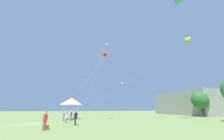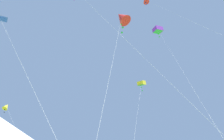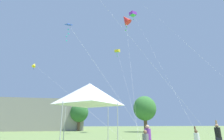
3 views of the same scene
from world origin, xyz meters
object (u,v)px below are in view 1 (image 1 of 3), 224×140
object	(u,v)px
person_black_shirt	(76,117)
kite_purple_box_0	(178,1)
cooler_box	(46,127)
kite_yellow_diamond_1	(123,83)
kite_blue_delta_4	(83,77)
person_grey_shirt	(64,116)
kite_yellow_box_2	(187,40)
person_purple_shirt	(71,115)
person_white_shirt	(66,118)
kite_red_diamond_3	(105,54)
person_red_shirt	(45,120)
kite_yellow_diamond_6	(107,44)
festival_tent	(71,101)

from	to	relation	value
person_black_shirt	kite_purple_box_0	xyz separation A→B (m)	(0.90, 21.35, 25.62)
cooler_box	kite_yellow_diamond_1	xyz separation A→B (m)	(-19.87, 16.61, 9.88)
person_black_shirt	kite_blue_delta_4	size ratio (longest dim) A/B	0.21
person_grey_shirt	kite_yellow_box_2	bearing A→B (deg)	136.69
kite_yellow_diamond_1	kite_yellow_box_2	size ratio (longest dim) A/B	0.55
person_purple_shirt	kite_purple_box_0	bearing A→B (deg)	66.70
person_white_shirt	person_black_shirt	size ratio (longest dim) A/B	0.80
kite_red_diamond_3	kite_blue_delta_4	world-z (taller)	kite_red_diamond_3
person_red_shirt	kite_blue_delta_4	xyz separation A→B (m)	(-15.65, 4.06, 8.81)
kite_yellow_diamond_6	kite_blue_delta_4	bearing A→B (deg)	-110.77
person_white_shirt	kite_red_diamond_3	size ratio (longest dim) A/B	0.12
kite_yellow_diamond_6	kite_yellow_box_2	bearing A→B (deg)	67.29
cooler_box	person_red_shirt	bearing A→B (deg)	-0.08
person_black_shirt	festival_tent	bearing A→B (deg)	178.43
festival_tent	kite_yellow_box_2	distance (m)	31.34
person_red_shirt	kite_yellow_box_2	distance (m)	33.80
cooler_box	kite_blue_delta_4	bearing A→B (deg)	164.37
person_white_shirt	person_grey_shirt	xyz separation A→B (m)	(-3.96, -0.78, -0.01)
festival_tent	person_white_shirt	world-z (taller)	festival_tent
kite_purple_box_0	person_purple_shirt	bearing A→B (deg)	-107.72
person_purple_shirt	kite_purple_box_0	world-z (taller)	kite_purple_box_0
kite_red_diamond_3	person_purple_shirt	bearing A→B (deg)	-94.81
festival_tent	person_purple_shirt	bearing A→B (deg)	4.88
kite_red_diamond_3	kite_blue_delta_4	xyz separation A→B (m)	(-6.33, -4.33, -4.20)
person_purple_shirt	person_red_shirt	world-z (taller)	person_red_shirt
festival_tent	cooler_box	distance (m)	13.33
person_black_shirt	kite_red_diamond_3	bearing A→B (deg)	128.88
kite_yellow_diamond_1	kite_yellow_box_2	world-z (taller)	kite_yellow_box_2
person_red_shirt	kite_purple_box_0	size ratio (longest dim) A/B	0.07
festival_tent	person_red_shirt	world-z (taller)	festival_tent
person_purple_shirt	kite_yellow_box_2	size ratio (longest dim) A/B	0.07
person_white_shirt	kite_yellow_diamond_6	bearing A→B (deg)	-2.99
kite_blue_delta_4	kite_yellow_diamond_6	xyz separation A→B (m)	(2.11, 5.55, 8.91)
person_black_shirt	kite_yellow_diamond_6	distance (m)	21.27
festival_tent	person_white_shirt	xyz separation A→B (m)	(7.27, -0.20, -2.90)
person_red_shirt	kite_yellow_diamond_6	bearing A→B (deg)	20.04
kite_yellow_box_2	kite_red_diamond_3	world-z (taller)	kite_yellow_box_2
cooler_box	kite_yellow_box_2	bearing A→B (deg)	99.17
person_red_shirt	kite_blue_delta_4	distance (m)	18.42
festival_tent	person_purple_shirt	distance (m)	4.87
kite_yellow_diamond_6	person_red_shirt	bearing A→B (deg)	-35.35
cooler_box	kite_red_diamond_3	distance (m)	18.12
kite_yellow_box_2	kite_blue_delta_4	world-z (taller)	kite_yellow_box_2
cooler_box	kite_blue_delta_4	world-z (taller)	kite_blue_delta_4
kite_purple_box_0	kite_red_diamond_3	size ratio (longest dim) A/B	1.84
person_white_shirt	person_black_shirt	bearing A→B (deg)	-108.74
kite_yellow_box_2	kite_yellow_diamond_6	size ratio (longest dim) A/B	1.37
cooler_box	kite_yellow_box_2	distance (m)	34.05
kite_yellow_box_2	person_grey_shirt	bearing A→B (deg)	-100.00
person_white_shirt	person_red_shirt	world-z (taller)	person_red_shirt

